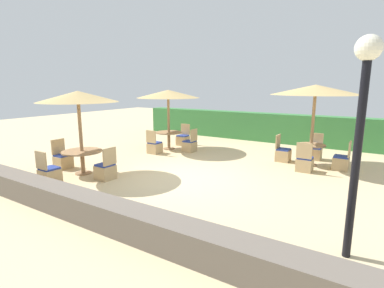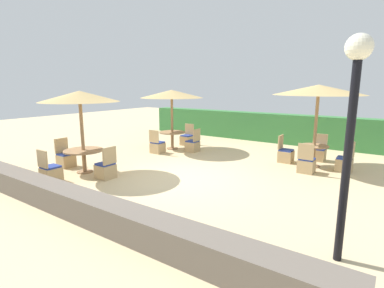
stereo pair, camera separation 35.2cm
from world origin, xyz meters
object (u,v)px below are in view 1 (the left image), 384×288
patio_chair_back_right_south (305,163)px  patio_chair_back_left_east (190,145)px  patio_chair_front_left_south (49,174)px  round_table_back_left (169,135)px  parasol_back_right (315,90)px  patio_chair_front_left_west (63,160)px  parasol_back_left (168,94)px  parasol_front_left (78,97)px  patio_chair_front_left_east (106,170)px  round_table_front_left (82,155)px  patio_chair_back_left_south (154,147)px  round_table_back_right (311,150)px  patio_chair_back_left_north (183,139)px  lamp_post (362,106)px  patio_chair_back_right_west (283,154)px  patio_chair_back_right_east (341,162)px  patio_chair_back_right_north (315,152)px

patio_chair_back_right_south → patio_chair_back_left_east: bearing=174.3°
patio_chair_back_left_east → patio_chair_front_left_south: (-1.06, -5.39, 0.00)m
round_table_back_left → parasol_back_right: bearing=4.7°
round_table_back_left → patio_chair_front_left_west: (-1.12, -4.19, -0.31)m
parasol_back_left → parasol_back_right: bearing=4.7°
parasol_back_right → parasol_front_left: size_ratio=1.14×
patio_chair_front_left_east → round_table_front_left: bearing=88.7°
patio_chair_back_left_south → round_table_back_right: patio_chair_back_left_south is taller
round_table_back_left → patio_chair_back_left_north: size_ratio=1.17×
round_table_front_left → patio_chair_front_left_west: 1.10m
lamp_post → patio_chair_front_left_south: bearing=-176.8°
parasol_front_left → patio_chair_front_left_south: 2.32m
patio_chair_back_right_south → patio_chair_front_left_west: same height
round_table_back_left → parasol_front_left: (-0.07, -4.24, 1.73)m
round_table_front_left → patio_chair_back_right_south: bearing=34.4°
lamp_post → parasol_front_left: lamp_post is taller
round_table_back_left → patio_chair_front_left_east: patio_chair_front_left_east is taller
round_table_back_left → patio_chair_front_left_west: bearing=-105.0°
patio_chair_back_right_west → lamp_post: bearing=25.1°
patio_chair_back_left_north → round_table_front_left: patio_chair_back_left_north is taller
lamp_post → patio_chair_back_left_south: size_ratio=3.57×
lamp_post → patio_chair_front_left_south: 7.50m
patio_chair_back_right_west → parasol_front_left: 6.96m
patio_chair_back_left_south → patio_chair_back_right_east: bearing=11.8°
patio_chair_front_left_south → patio_chair_back_right_west: bearing=51.5°
round_table_back_right → parasol_front_left: bearing=-140.0°
lamp_post → patio_chair_front_left_east: size_ratio=3.57×
patio_chair_back_right_east → round_table_front_left: 8.03m
patio_chair_back_right_north → parasol_front_left: parasol_front_left is taller
parasol_back_left → parasol_front_left: parasol_front_left is taller
parasol_back_left → patio_chair_back_left_south: parasol_back_left is taller
patio_chair_back_left_east → patio_chair_front_left_south: same height
round_table_back_right → parasol_front_left: 7.52m
patio_chair_back_right_south → parasol_back_left: bearing=175.8°
patio_chair_back_left_east → parasol_front_left: (-1.08, -4.28, 2.04)m
parasol_back_left → round_table_front_left: 4.57m
round_table_back_right → patio_chair_back_right_north: patio_chair_back_right_north is taller
patio_chair_back_left_south → round_table_back_right: 5.70m
patio_chair_front_left_south → patio_chair_back_right_east: bearing=41.4°
round_table_back_right → round_table_front_left: bearing=-140.0°
parasol_back_right → round_table_back_right: 1.95m
patio_chair_back_left_east → patio_chair_back_right_north: 4.68m
patio_chair_back_right_south → patio_chair_front_left_east: same height
round_table_back_right → parasol_front_left: parasol_front_left is taller
lamp_post → parasol_back_right: size_ratio=1.18×
round_table_back_right → patio_chair_front_left_west: 8.12m
patio_chair_back_right_east → patio_chair_front_left_east: bearing=130.1°
patio_chair_back_left_north → patio_chair_front_left_east: size_ratio=1.00×
lamp_post → patio_chair_back_right_east: size_ratio=3.57×
patio_chair_front_left_west → patio_chair_back_left_south: bearing=160.7°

